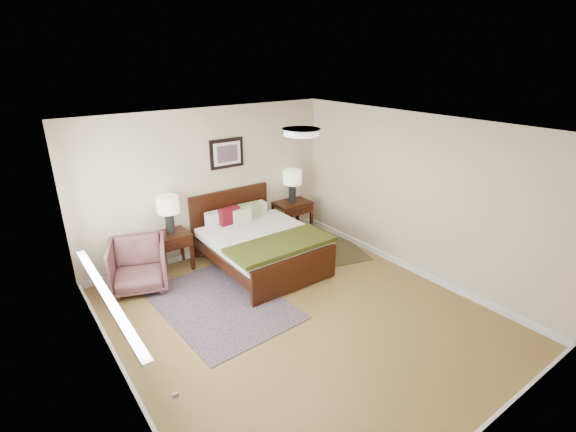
# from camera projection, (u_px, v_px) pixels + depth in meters

# --- Properties ---
(floor) EXTENTS (5.00, 5.00, 0.00)m
(floor) POSITION_uv_depth(u_px,v_px,m) (299.00, 316.00, 5.59)
(floor) COLOR olive
(floor) RESTS_ON ground
(back_wall) EXTENTS (4.50, 0.04, 2.50)m
(back_wall) POSITION_uv_depth(u_px,v_px,m) (209.00, 183.00, 7.02)
(back_wall) COLOR #C5AE8F
(back_wall) RESTS_ON ground
(front_wall) EXTENTS (4.50, 0.04, 2.50)m
(front_wall) POSITION_uv_depth(u_px,v_px,m) (496.00, 332.00, 3.26)
(front_wall) COLOR #C5AE8F
(front_wall) RESTS_ON ground
(left_wall) EXTENTS (0.04, 5.00, 2.50)m
(left_wall) POSITION_uv_depth(u_px,v_px,m) (111.00, 287.00, 3.90)
(left_wall) COLOR #C5AE8F
(left_wall) RESTS_ON ground
(right_wall) EXTENTS (0.04, 5.00, 2.50)m
(right_wall) POSITION_uv_depth(u_px,v_px,m) (416.00, 196.00, 6.38)
(right_wall) COLOR #C5AE8F
(right_wall) RESTS_ON ground
(ceiling) EXTENTS (4.50, 5.00, 0.02)m
(ceiling) POSITION_uv_depth(u_px,v_px,m) (301.00, 129.00, 4.69)
(ceiling) COLOR white
(ceiling) RESTS_ON back_wall
(window) EXTENTS (0.11, 2.72, 1.32)m
(window) POSITION_uv_depth(u_px,v_px,m) (96.00, 247.00, 4.41)
(window) COLOR silver
(window) RESTS_ON left_wall
(door) EXTENTS (0.06, 1.00, 2.18)m
(door) POSITION_uv_depth(u_px,v_px,m) (193.00, 425.00, 2.66)
(door) COLOR silver
(door) RESTS_ON ground
(ceil_fixture) EXTENTS (0.44, 0.44, 0.08)m
(ceil_fixture) POSITION_uv_depth(u_px,v_px,m) (301.00, 132.00, 4.70)
(ceil_fixture) COLOR white
(ceil_fixture) RESTS_ON ceiling
(bed) EXTENTS (1.64, 1.98, 1.06)m
(bed) POSITION_uv_depth(u_px,v_px,m) (259.00, 238.00, 6.75)
(bed) COLOR black
(bed) RESTS_ON ground
(wall_art) EXTENTS (0.62, 0.05, 0.50)m
(wall_art) POSITION_uv_depth(u_px,v_px,m) (227.00, 153.00, 7.01)
(wall_art) COLOR black
(wall_art) RESTS_ON back_wall
(nightstand_left) EXTENTS (0.53, 0.48, 0.63)m
(nightstand_left) POSITION_uv_depth(u_px,v_px,m) (172.00, 241.00, 6.64)
(nightstand_left) COLOR black
(nightstand_left) RESTS_ON ground
(nightstand_right) EXTENTS (0.66, 0.50, 0.66)m
(nightstand_right) POSITION_uv_depth(u_px,v_px,m) (293.00, 214.00, 8.01)
(nightstand_right) COLOR black
(nightstand_right) RESTS_ON ground
(lamp_left) EXTENTS (0.35, 0.35, 0.61)m
(lamp_left) POSITION_uv_depth(u_px,v_px,m) (168.00, 208.00, 6.46)
(lamp_left) COLOR black
(lamp_left) RESTS_ON nightstand_left
(lamp_right) EXTENTS (0.35, 0.35, 0.61)m
(lamp_right) POSITION_uv_depth(u_px,v_px,m) (292.00, 180.00, 7.78)
(lamp_right) COLOR black
(lamp_right) RESTS_ON nightstand_right
(armchair) EXTENTS (1.03, 1.04, 0.74)m
(armchair) POSITION_uv_depth(u_px,v_px,m) (139.00, 265.00, 6.15)
(armchair) COLOR brown
(armchair) RESTS_ON ground
(rug_persian) EXTENTS (1.63, 2.22, 0.01)m
(rug_persian) POSITION_uv_depth(u_px,v_px,m) (221.00, 303.00, 5.87)
(rug_persian) COLOR #0D0B3A
(rug_persian) RESTS_ON ground
(rug_navy) EXTENTS (1.10, 1.38, 0.01)m
(rug_navy) POSITION_uv_depth(u_px,v_px,m) (336.00, 249.00, 7.51)
(rug_navy) COLOR black
(rug_navy) RESTS_ON ground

